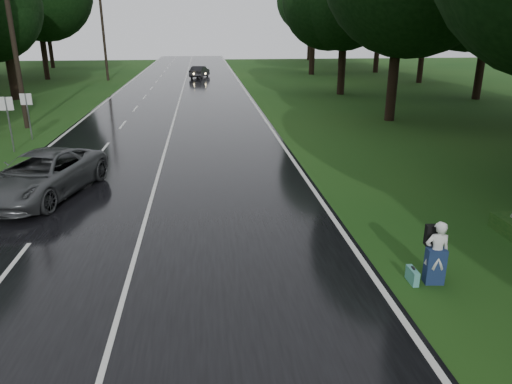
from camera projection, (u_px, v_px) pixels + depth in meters
ground at (122, 303)px, 10.33m from camera, size 160.00×160.00×0.00m
road at (173, 124)px, 29.09m from camera, size 12.00×140.00×0.04m
lane_center at (173, 124)px, 29.08m from camera, size 0.12×140.00×0.01m
grey_car at (42, 175)px, 16.49m from camera, size 3.96×6.00×1.53m
far_car at (200, 72)px, 54.98m from camera, size 2.41×4.19×1.31m
hitchhiker at (436, 255)px, 10.92m from camera, size 0.60×0.55×1.55m
suitcase at (412, 276)px, 11.10m from camera, size 0.15×0.49×0.35m
utility_pole_mid at (28, 128)px, 28.06m from camera, size 1.80×0.28×9.58m
utility_pole_far at (108, 80)px, 52.56m from camera, size 1.80×0.28×9.98m
road_sign_a at (14, 152)px, 22.75m from camera, size 0.63×0.10×2.61m
road_sign_b at (32, 140)px, 25.19m from camera, size 0.58×0.10×2.42m
tree_left_e at (16, 99)px, 38.96m from camera, size 7.72×7.72×12.06m
tree_left_f at (48, 79)px, 53.57m from camera, size 10.28×10.28×16.07m
tree_right_d at (389, 120)px, 30.33m from camera, size 9.89×9.89×15.46m
tree_right_e at (340, 94)px, 41.96m from camera, size 8.91×8.91×13.92m
tree_right_f at (311, 74)px, 59.05m from camera, size 9.81×9.81×15.32m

